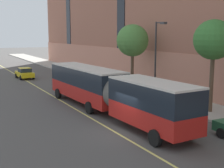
# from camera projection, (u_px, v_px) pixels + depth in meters

# --- Properties ---
(ground_plane) EXTENTS (260.00, 260.00, 0.00)m
(ground_plane) POSITION_uv_depth(u_px,v_px,m) (130.00, 131.00, 20.68)
(ground_plane) COLOR #4C4947
(sidewalk) EXTENTS (4.64, 160.00, 0.15)m
(sidewalk) POSITION_uv_depth(u_px,v_px,m) (197.00, 107.00, 27.30)
(sidewalk) COLOR #ADA89E
(sidewalk) RESTS_ON ground
(city_bus) EXTENTS (3.51, 18.89, 3.45)m
(city_bus) POSITION_uv_depth(u_px,v_px,m) (107.00, 89.00, 24.93)
(city_bus) COLOR red
(city_bus) RESTS_ON ground
(parked_car_silver_2) EXTENTS (1.91, 4.48, 1.56)m
(parked_car_silver_2) POSITION_uv_depth(u_px,v_px,m) (94.00, 81.00, 37.53)
(parked_car_silver_2) COLOR #B7B7BC
(parked_car_silver_2) RESTS_ON ground
(parked_car_white_4) EXTENTS (2.02, 4.40, 1.56)m
(parked_car_white_4) POSITION_uv_depth(u_px,v_px,m) (76.00, 75.00, 43.09)
(parked_car_white_4) COLOR silver
(parked_car_white_4) RESTS_ON ground
(parked_car_white_5) EXTENTS (1.97, 4.60, 1.56)m
(parked_car_white_5) POSITION_uv_depth(u_px,v_px,m) (133.00, 93.00, 29.72)
(parked_car_white_5) COLOR silver
(parked_car_white_5) RESTS_ON ground
(taxi_cab) EXTENTS (2.09, 4.34, 1.56)m
(taxi_cab) POSITION_uv_depth(u_px,v_px,m) (25.00, 73.00, 44.85)
(taxi_cab) COLOR yellow
(taxi_cab) RESTS_ON ground
(street_tree_mid_block) EXTENTS (3.17, 3.17, 7.38)m
(street_tree_mid_block) POSITION_uv_depth(u_px,v_px,m) (214.00, 40.00, 24.44)
(street_tree_mid_block) COLOR brown
(street_tree_mid_block) RESTS_ON sidewalk
(street_tree_far_uptown) EXTENTS (3.61, 3.61, 7.31)m
(street_tree_far_uptown) POSITION_uv_depth(u_px,v_px,m) (133.00, 41.00, 35.03)
(street_tree_far_uptown) COLOR brown
(street_tree_far_uptown) RESTS_ON sidewalk
(street_lamp) EXTENTS (0.36, 1.48, 7.35)m
(street_lamp) POSITION_uv_depth(u_px,v_px,m) (157.00, 53.00, 29.03)
(street_lamp) COLOR #2D2D30
(street_lamp) RESTS_ON sidewalk
(fire_hydrant) EXTENTS (0.42, 0.24, 0.72)m
(fire_hydrant) POSITION_uv_depth(u_px,v_px,m) (94.00, 78.00, 41.76)
(fire_hydrant) COLOR red
(fire_hydrant) RESTS_ON sidewalk
(lane_centerline) EXTENTS (0.16, 140.00, 0.01)m
(lane_centerline) POSITION_uv_depth(u_px,v_px,m) (98.00, 122.00, 22.86)
(lane_centerline) COLOR #E0D66B
(lane_centerline) RESTS_ON ground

